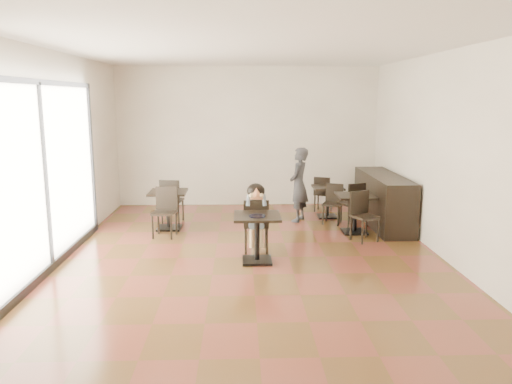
{
  "coord_description": "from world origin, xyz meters",
  "views": [
    {
      "loc": [
        -0.18,
        -7.57,
        2.49
      ],
      "look_at": [
        0.08,
        0.28,
        1.0
      ],
      "focal_mm": 35.0,
      "sensor_mm": 36.0,
      "label": 1
    }
  ],
  "objects_px": {
    "adult_patron": "(299,185)",
    "chair_back_b": "(332,204)",
    "chair_mid_b": "(365,217)",
    "cafe_table_left": "(169,210)",
    "chair_back_a": "(323,194)",
    "cafe_table_mid": "(355,214)",
    "child_chair": "(256,225)",
    "child": "(256,218)",
    "child_table": "(257,239)",
    "chair_left_b": "(164,213)",
    "cafe_table_back": "(328,202)",
    "chair_mid_a": "(351,204)",
    "chair_left_a": "(172,200)"
  },
  "relations": [
    {
      "from": "adult_patron",
      "to": "chair_back_b",
      "type": "relative_size",
      "value": 1.9
    },
    {
      "from": "cafe_table_mid",
      "to": "cafe_table_left",
      "type": "distance_m",
      "value": 3.53
    },
    {
      "from": "child_chair",
      "to": "adult_patron",
      "type": "xyz_separation_m",
      "value": [
        0.94,
        2.02,
        0.31
      ]
    },
    {
      "from": "chair_mid_b",
      "to": "chair_left_b",
      "type": "xyz_separation_m",
      "value": [
        -3.56,
        0.38,
        0.01
      ]
    },
    {
      "from": "child",
      "to": "cafe_table_left",
      "type": "bearing_deg",
      "value": 138.02
    },
    {
      "from": "cafe_table_back",
      "to": "chair_back_a",
      "type": "bearing_deg",
      "value": 90.0
    },
    {
      "from": "cafe_table_mid",
      "to": "chair_left_a",
      "type": "distance_m",
      "value": 3.63
    },
    {
      "from": "cafe_table_back",
      "to": "chair_left_a",
      "type": "relative_size",
      "value": 0.74
    },
    {
      "from": "chair_mid_b",
      "to": "chair_back_b",
      "type": "xyz_separation_m",
      "value": [
        -0.34,
        1.24,
        -0.04
      ]
    },
    {
      "from": "cafe_table_mid",
      "to": "chair_back_a",
      "type": "xyz_separation_m",
      "value": [
        -0.3,
        1.79,
        0.03
      ]
    },
    {
      "from": "adult_patron",
      "to": "child_table",
      "type": "bearing_deg",
      "value": 2.91
    },
    {
      "from": "child_chair",
      "to": "chair_back_b",
      "type": "height_order",
      "value": "child_chair"
    },
    {
      "from": "child_chair",
      "to": "cafe_table_mid",
      "type": "relative_size",
      "value": 1.23
    },
    {
      "from": "chair_left_b",
      "to": "cafe_table_mid",
      "type": "bearing_deg",
      "value": 10.82
    },
    {
      "from": "chair_mid_a",
      "to": "chair_mid_b",
      "type": "height_order",
      "value": "same"
    },
    {
      "from": "child_chair",
      "to": "cafe_table_back",
      "type": "relative_size",
      "value": 1.35
    },
    {
      "from": "chair_left_a",
      "to": "adult_patron",
      "type": "bearing_deg",
      "value": -171.69
    },
    {
      "from": "chair_left_a",
      "to": "chair_back_a",
      "type": "xyz_separation_m",
      "value": [
        3.21,
        0.86,
        -0.05
      ]
    },
    {
      "from": "chair_left_b",
      "to": "chair_back_b",
      "type": "relative_size",
      "value": 1.13
    },
    {
      "from": "chair_back_a",
      "to": "cafe_table_mid",
      "type": "bearing_deg",
      "value": 122.3
    },
    {
      "from": "child_chair",
      "to": "chair_left_a",
      "type": "xyz_separation_m",
      "value": [
        -1.63,
        2.01,
        0.0
      ]
    },
    {
      "from": "adult_patron",
      "to": "chair_mid_a",
      "type": "bearing_deg",
      "value": 91.36
    },
    {
      "from": "cafe_table_left",
      "to": "chair_left_a",
      "type": "xyz_separation_m",
      "value": [
        0.0,
        0.55,
        0.07
      ]
    },
    {
      "from": "cafe_table_left",
      "to": "cafe_table_mid",
      "type": "bearing_deg",
      "value": -6.23
    },
    {
      "from": "child_table",
      "to": "chair_mid_a",
      "type": "relative_size",
      "value": 0.85
    },
    {
      "from": "adult_patron",
      "to": "chair_left_b",
      "type": "relative_size",
      "value": 1.69
    },
    {
      "from": "chair_mid_a",
      "to": "chair_back_a",
      "type": "xyz_separation_m",
      "value": [
        -0.34,
        1.24,
        -0.04
      ]
    },
    {
      "from": "child_table",
      "to": "cafe_table_left",
      "type": "bearing_deg",
      "value": 128.93
    },
    {
      "from": "chair_left_b",
      "to": "child_chair",
      "type": "bearing_deg",
      "value": -21.22
    },
    {
      "from": "child_chair",
      "to": "chair_left_b",
      "type": "height_order",
      "value": "same"
    },
    {
      "from": "adult_patron",
      "to": "cafe_table_back",
      "type": "relative_size",
      "value": 2.29
    },
    {
      "from": "chair_back_a",
      "to": "chair_left_b",
      "type": "bearing_deg",
      "value": 54.3
    },
    {
      "from": "chair_left_a",
      "to": "chair_left_b",
      "type": "height_order",
      "value": "same"
    },
    {
      "from": "child_chair",
      "to": "chair_back_a",
      "type": "height_order",
      "value": "child_chair"
    },
    {
      "from": "child_chair",
      "to": "child",
      "type": "bearing_deg",
      "value": 0.0
    },
    {
      "from": "cafe_table_back",
      "to": "chair_back_b",
      "type": "distance_m",
      "value": 0.55
    },
    {
      "from": "cafe_table_back",
      "to": "cafe_table_left",
      "type": "bearing_deg",
      "value": -165.03
    },
    {
      "from": "child_table",
      "to": "chair_back_a",
      "type": "xyz_separation_m",
      "value": [
        1.59,
        3.42,
        0.03
      ]
    },
    {
      "from": "child_table",
      "to": "chair_mid_a",
      "type": "height_order",
      "value": "chair_mid_a"
    },
    {
      "from": "child_table",
      "to": "cafe_table_mid",
      "type": "xyz_separation_m",
      "value": [
        1.88,
        1.63,
        -0.01
      ]
    },
    {
      "from": "chair_mid_b",
      "to": "cafe_table_left",
      "type": "bearing_deg",
      "value": 141.98
    },
    {
      "from": "child_table",
      "to": "adult_patron",
      "type": "height_order",
      "value": "adult_patron"
    },
    {
      "from": "chair_mid_a",
      "to": "chair_left_a",
      "type": "distance_m",
      "value": 3.58
    },
    {
      "from": "cafe_table_mid",
      "to": "chair_back_b",
      "type": "bearing_deg",
      "value": 113.14
    },
    {
      "from": "child_chair",
      "to": "chair_back_a",
      "type": "relative_size",
      "value": 1.13
    },
    {
      "from": "child",
      "to": "cafe_table_mid",
      "type": "height_order",
      "value": "child"
    },
    {
      "from": "child_chair",
      "to": "chair_back_a",
      "type": "xyz_separation_m",
      "value": [
        1.59,
        2.87,
        -0.05
      ]
    },
    {
      "from": "chair_left_a",
      "to": "chair_back_a",
      "type": "height_order",
      "value": "chair_left_a"
    },
    {
      "from": "adult_patron",
      "to": "chair_mid_a",
      "type": "distance_m",
      "value": 1.11
    },
    {
      "from": "child_table",
      "to": "cafe_table_mid",
      "type": "bearing_deg",
      "value": 40.89
    }
  ]
}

